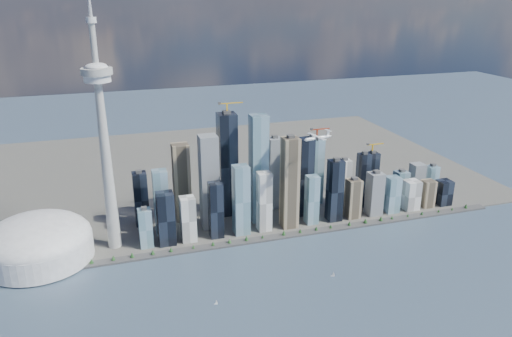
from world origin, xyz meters
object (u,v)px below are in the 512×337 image
object	(u,v)px
sailboat_west	(216,303)
sailboat_east	(333,275)
dome_stadium	(38,242)
needle_tower	(103,135)
airplane	(318,137)

from	to	relation	value
sailboat_west	sailboat_east	world-z (taller)	sailboat_east
sailboat_west	dome_stadium	bearing A→B (deg)	149.78
needle_tower	sailboat_west	bearing A→B (deg)	-58.93
dome_stadium	sailboat_east	xyz separation A→B (m)	(514.27, -221.29, -36.02)
dome_stadium	airplane	bearing A→B (deg)	-8.43
airplane	dome_stadium	bearing A→B (deg)	160.89
sailboat_west	sailboat_east	distance (m)	223.81
needle_tower	airplane	bearing A→B (deg)	-12.72
sailboat_west	needle_tower	bearing A→B (deg)	130.47
airplane	sailboat_east	xyz separation A→B (m)	(-22.75, -141.69, -218.54)
needle_tower	sailboat_west	xyz separation A→B (m)	(151.35, -251.20, -233.01)
dome_stadium	sailboat_east	distance (m)	561.02
dome_stadium	sailboat_east	world-z (taller)	dome_stadium
needle_tower	sailboat_east	distance (m)	497.59
dome_stadium	airplane	world-z (taller)	airplane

